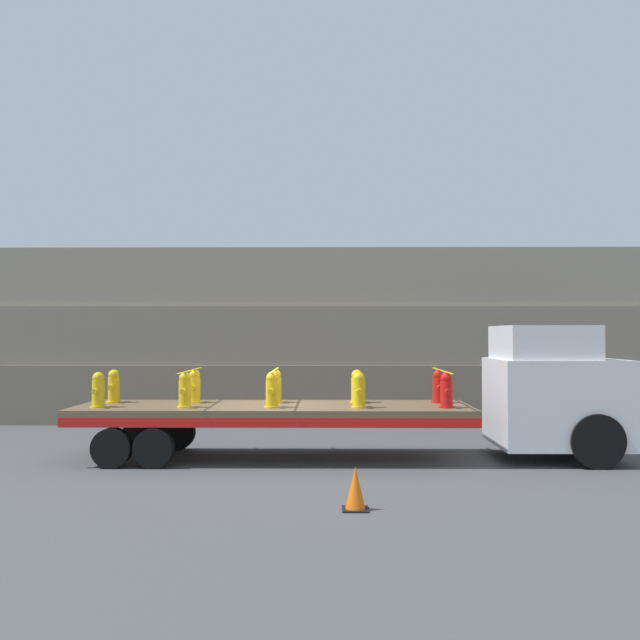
# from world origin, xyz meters

# --- Properties ---
(ground_plane) EXTENTS (120.00, 120.00, 0.00)m
(ground_plane) POSITION_xyz_m (0.00, 0.00, 0.00)
(ground_plane) COLOR #474749
(rock_cliff) EXTENTS (60.00, 3.30, 5.40)m
(rock_cliff) POSITION_xyz_m (0.00, 7.24, 2.70)
(rock_cliff) COLOR #706656
(rock_cliff) RESTS_ON ground_plane
(truck_cab) EXTENTS (2.70, 2.57, 2.93)m
(truck_cab) POSITION_xyz_m (6.28, 0.00, 1.49)
(truck_cab) COLOR silver
(truck_cab) RESTS_ON ground_plane
(flatbed_trailer) EXTENTS (8.64, 2.61, 1.18)m
(flatbed_trailer) POSITION_xyz_m (-0.55, 0.00, 0.96)
(flatbed_trailer) COLOR brown
(flatbed_trailer) RESTS_ON ground_plane
(fire_hydrant_yellow_near_0) EXTENTS (0.33, 0.58, 0.75)m
(fire_hydrant_yellow_near_0) POSITION_xyz_m (-3.72, -0.55, 1.54)
(fire_hydrant_yellow_near_0) COLOR gold
(fire_hydrant_yellow_near_0) RESTS_ON flatbed_trailer
(fire_hydrant_yellow_far_0) EXTENTS (0.33, 0.58, 0.75)m
(fire_hydrant_yellow_far_0) POSITION_xyz_m (-3.72, 0.55, 1.54)
(fire_hydrant_yellow_far_0) COLOR gold
(fire_hydrant_yellow_far_0) RESTS_ON flatbed_trailer
(fire_hydrant_yellow_near_1) EXTENTS (0.33, 0.58, 0.75)m
(fire_hydrant_yellow_near_1) POSITION_xyz_m (-1.86, -0.55, 1.54)
(fire_hydrant_yellow_near_1) COLOR gold
(fire_hydrant_yellow_near_1) RESTS_ON flatbed_trailer
(fire_hydrant_yellow_far_1) EXTENTS (0.33, 0.58, 0.75)m
(fire_hydrant_yellow_far_1) POSITION_xyz_m (-1.86, 0.55, 1.54)
(fire_hydrant_yellow_far_1) COLOR gold
(fire_hydrant_yellow_far_1) RESTS_ON flatbed_trailer
(fire_hydrant_yellow_near_2) EXTENTS (0.33, 0.58, 0.75)m
(fire_hydrant_yellow_near_2) POSITION_xyz_m (0.00, -0.55, 1.54)
(fire_hydrant_yellow_near_2) COLOR gold
(fire_hydrant_yellow_near_2) RESTS_ON flatbed_trailer
(fire_hydrant_yellow_far_2) EXTENTS (0.33, 0.58, 0.75)m
(fire_hydrant_yellow_far_2) POSITION_xyz_m (0.00, 0.55, 1.54)
(fire_hydrant_yellow_far_2) COLOR gold
(fire_hydrant_yellow_far_2) RESTS_ON flatbed_trailer
(fire_hydrant_yellow_near_3) EXTENTS (0.33, 0.58, 0.75)m
(fire_hydrant_yellow_near_3) POSITION_xyz_m (1.86, -0.55, 1.54)
(fire_hydrant_yellow_near_3) COLOR gold
(fire_hydrant_yellow_near_3) RESTS_ON flatbed_trailer
(fire_hydrant_yellow_far_3) EXTENTS (0.33, 0.58, 0.75)m
(fire_hydrant_yellow_far_3) POSITION_xyz_m (1.86, 0.55, 1.54)
(fire_hydrant_yellow_far_3) COLOR gold
(fire_hydrant_yellow_far_3) RESTS_ON flatbed_trailer
(fire_hydrant_red_near_4) EXTENTS (0.33, 0.58, 0.75)m
(fire_hydrant_red_near_4) POSITION_xyz_m (3.72, -0.55, 1.54)
(fire_hydrant_red_near_4) COLOR red
(fire_hydrant_red_near_4) RESTS_ON flatbed_trailer
(fire_hydrant_red_far_4) EXTENTS (0.33, 0.58, 0.75)m
(fire_hydrant_red_far_4) POSITION_xyz_m (3.72, 0.55, 1.54)
(fire_hydrant_red_far_4) COLOR red
(fire_hydrant_red_far_4) RESTS_ON flatbed_trailer
(cargo_strap_rear) EXTENTS (0.05, 2.72, 0.01)m
(cargo_strap_rear) POSITION_xyz_m (-1.86, 0.00, 1.94)
(cargo_strap_rear) COLOR yellow
(cargo_strap_rear) RESTS_ON fire_hydrant_yellow_near_1
(cargo_strap_middle) EXTENTS (0.05, 2.72, 0.01)m
(cargo_strap_middle) POSITION_xyz_m (0.00, 0.00, 1.94)
(cargo_strap_middle) COLOR yellow
(cargo_strap_middle) RESTS_ON fire_hydrant_yellow_near_2
(cargo_strap_front) EXTENTS (0.05, 2.72, 0.01)m
(cargo_strap_front) POSITION_xyz_m (3.72, 0.00, 1.94)
(cargo_strap_front) COLOR yellow
(cargo_strap_front) RESTS_ON fire_hydrant_red_near_4
(traffic_cone) EXTENTS (0.41, 0.41, 0.68)m
(traffic_cone) POSITION_xyz_m (1.62, -4.60, 0.33)
(traffic_cone) COLOR black
(traffic_cone) RESTS_ON ground_plane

